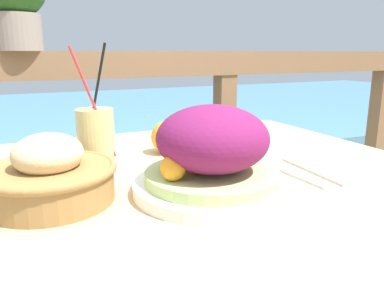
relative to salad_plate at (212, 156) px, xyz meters
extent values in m
cube|color=tan|center=(0.03, 0.09, -0.08)|extent=(0.95, 0.87, 0.04)
cube|color=tan|center=(0.44, 0.46, -0.47)|extent=(0.06, 0.06, 0.73)
cube|color=brown|center=(0.03, 0.79, 0.12)|extent=(2.80, 0.08, 0.09)
cube|color=brown|center=(0.48, 0.79, -0.38)|extent=(0.07, 0.07, 0.91)
cube|color=brown|center=(1.39, 0.79, -0.38)|extent=(0.07, 0.07, 0.91)
cube|color=teal|center=(0.03, 3.29, -0.62)|extent=(12.00, 4.00, 0.43)
cylinder|color=white|center=(0.00, 0.00, -0.05)|extent=(0.26, 0.26, 0.02)
cylinder|color=#B7D17A|center=(0.00, 0.00, -0.03)|extent=(0.22, 0.22, 0.02)
ellipsoid|color=#72194C|center=(0.00, 0.00, 0.03)|extent=(0.18, 0.18, 0.11)
sphere|color=orange|center=(0.08, 0.01, -0.01)|extent=(0.04, 0.04, 0.04)
sphere|color=orange|center=(-0.08, -0.02, -0.01)|extent=(0.04, 0.04, 0.04)
cylinder|color=#DBCC7F|center=(-0.15, 0.20, 0.00)|extent=(0.07, 0.07, 0.12)
cylinder|color=black|center=(-0.14, 0.21, 0.07)|extent=(0.05, 0.03, 0.22)
cylinder|color=red|center=(-0.15, 0.19, 0.07)|extent=(0.07, 0.03, 0.21)
cylinder|color=olive|center=(-0.24, 0.07, -0.04)|extent=(0.19, 0.19, 0.06)
torus|color=olive|center=(-0.24, 0.07, -0.01)|extent=(0.20, 0.20, 0.01)
ellipsoid|color=beige|center=(-0.24, 0.07, 0.01)|extent=(0.11, 0.11, 0.06)
cylinder|color=gray|center=(-0.25, 0.79, 0.22)|extent=(0.14, 0.14, 0.11)
cube|color=silver|center=(0.18, 0.02, -0.06)|extent=(0.02, 0.18, 0.00)
cube|color=silver|center=(0.23, 0.01, -0.06)|extent=(0.03, 0.18, 0.00)
sphere|color=orange|center=(0.03, 0.27, -0.03)|extent=(0.08, 0.08, 0.08)
camera|label=1|loc=(-0.28, -0.52, 0.16)|focal=35.00mm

